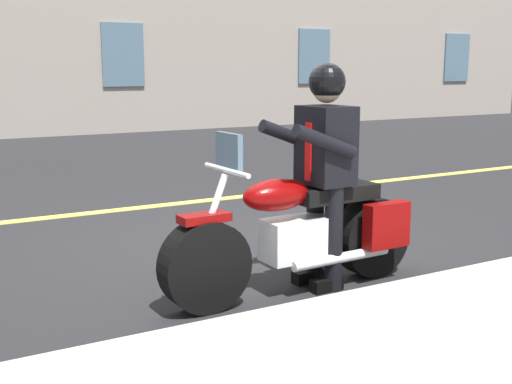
# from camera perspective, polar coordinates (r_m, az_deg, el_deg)

# --- Properties ---
(ground_plane) EXTENTS (80.00, 80.00, 0.00)m
(ground_plane) POSITION_cam_1_polar(r_m,az_deg,el_deg) (6.44, -2.06, -4.50)
(ground_plane) COLOR black
(lane_center_stripe) EXTENTS (60.00, 0.16, 0.01)m
(lane_center_stripe) POSITION_cam_1_polar(r_m,az_deg,el_deg) (8.22, -8.47, -1.18)
(lane_center_stripe) COLOR #E5DB4C
(lane_center_stripe) RESTS_ON ground_plane
(motorcycle_main) EXTENTS (2.22, 0.64, 1.26)m
(motorcycle_main) POSITION_cam_1_polar(r_m,az_deg,el_deg) (5.02, 4.14, -3.65)
(motorcycle_main) COLOR black
(motorcycle_main) RESTS_ON ground_plane
(rider_main) EXTENTS (0.63, 0.56, 1.74)m
(rider_main) POSITION_cam_1_polar(r_m,az_deg,el_deg) (5.02, 5.97, 3.12)
(rider_main) COLOR black
(rider_main) RESTS_ON ground_plane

